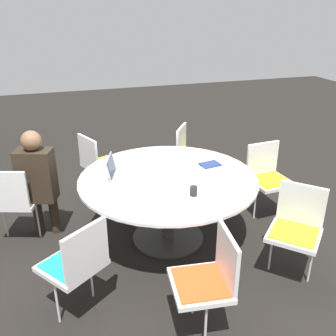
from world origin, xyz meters
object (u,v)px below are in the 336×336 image
at_px(person_0, 37,177).
at_px(chair_0, 14,197).
at_px(chair_2, 209,276).
at_px(chair_1, 77,261).
at_px(chair_3, 297,225).
at_px(laptop, 117,172).
at_px(chair_6, 98,161).
at_px(chair_5, 190,152).
at_px(spiral_notebook, 210,164).
at_px(chair_4, 267,174).
at_px(coffee_cup, 194,191).

bearing_deg(person_0, chair_0, -160.94).
bearing_deg(chair_0, chair_2, -31.58).
bearing_deg(chair_2, chair_1, 69.48).
relative_size(chair_3, laptop, 2.28).
relative_size(chair_6, person_0, 0.71).
relative_size(chair_1, chair_5, 1.00).
distance_m(chair_2, spiral_notebook, 1.58).
relative_size(chair_3, spiral_notebook, 3.72).
height_order(chair_3, laptop, laptop).
relative_size(chair_1, chair_4, 1.00).
height_order(chair_4, laptop, laptop).
xyz_separation_m(chair_2, chair_4, (1.45, -1.36, 0.00)).
distance_m(chair_0, chair_2, 2.25).
xyz_separation_m(chair_1, chair_4, (0.98, -2.28, 0.00)).
height_order(chair_3, coffee_cup, chair_3).
bearing_deg(chair_4, laptop, -4.42).
bearing_deg(chair_0, coffee_cup, -10.10).
distance_m(chair_5, coffee_cup, 1.67).
xyz_separation_m(person_0, laptop, (-0.28, -0.78, 0.08)).
bearing_deg(coffee_cup, spiral_notebook, -35.23).
height_order(chair_1, chair_5, same).
xyz_separation_m(chair_0, coffee_cup, (-0.89, -1.63, 0.26)).
distance_m(chair_1, person_0, 1.30).
distance_m(chair_2, person_0, 2.10).
bearing_deg(chair_0, chair_5, 35.47).
xyz_separation_m(laptop, spiral_notebook, (-0.02, -1.02, -0.05)).
height_order(person_0, spiral_notebook, person_0).
xyz_separation_m(chair_4, laptop, (-0.00, 1.77, 0.27)).
height_order(chair_1, chair_6, same).
xyz_separation_m(chair_3, chair_6, (2.03, 1.51, 0.00)).
height_order(chair_6, laptop, laptop).
bearing_deg(coffee_cup, person_0, 56.87).
relative_size(chair_1, chair_2, 1.00).
bearing_deg(chair_0, person_0, 19.06).
bearing_deg(laptop, chair_2, -145.74).
bearing_deg(chair_1, chair_3, -38.04).
bearing_deg(chair_5, coffee_cup, 14.20).
bearing_deg(coffee_cup, chair_0, 61.20).
distance_m(chair_3, chair_6, 2.53).
height_order(chair_1, chair_4, same).
height_order(chair_0, chair_1, same).
height_order(laptop, coffee_cup, laptop).
xyz_separation_m(chair_0, laptop, (-0.28, -1.03, 0.27)).
xyz_separation_m(chair_0, chair_1, (-1.25, -0.52, 0.00)).
distance_m(chair_1, laptop, 1.13).
relative_size(chair_5, laptop, 2.28).
xyz_separation_m(chair_0, person_0, (0.00, -0.25, 0.19)).
bearing_deg(coffee_cup, chair_1, 108.11).
bearing_deg(chair_2, chair_4, -36.30).
bearing_deg(chair_6, chair_0, -76.48).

